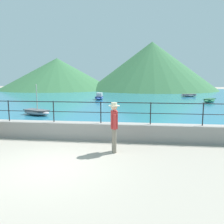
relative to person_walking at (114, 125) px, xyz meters
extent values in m
plane|color=gray|center=(-1.76, -1.60, -0.98)|extent=(120.00, 120.00, 0.00)
cube|color=gray|center=(-1.76, 1.60, -0.63)|extent=(20.00, 0.56, 0.70)
cylinder|color=black|center=(-4.83, 1.60, 0.17)|extent=(0.04, 0.04, 0.90)
cylinder|color=black|center=(-2.78, 1.60, 0.17)|extent=(0.04, 0.04, 0.90)
cylinder|color=black|center=(-0.74, 1.60, 0.17)|extent=(0.04, 0.04, 0.90)
cylinder|color=black|center=(1.30, 1.60, 0.17)|extent=(0.04, 0.04, 0.90)
cylinder|color=black|center=(3.35, 1.60, 0.17)|extent=(0.04, 0.04, 0.90)
cylinder|color=black|center=(-1.76, 1.60, 0.59)|extent=(18.40, 0.04, 0.04)
cylinder|color=black|center=(-1.76, 1.60, 0.17)|extent=(18.40, 0.03, 0.03)
cube|color=#236B89|center=(-1.76, 24.24, -0.95)|extent=(64.00, 44.32, 0.06)
cone|color=#33663D|center=(3.19, 41.79, 4.00)|extent=(26.78, 26.78, 9.95)
cone|color=#33663D|center=(-17.04, 40.69, 2.38)|extent=(24.57, 24.57, 6.72)
cylinder|color=slate|center=(-0.02, 0.09, -0.55)|extent=(0.15, 0.15, 0.86)
cylinder|color=slate|center=(0.02, -0.09, -0.55)|extent=(0.15, 0.15, 0.86)
cube|color=#B22D2D|center=(0.00, 0.00, 0.18)|extent=(0.28, 0.39, 0.60)
cylinder|color=#B22D2D|center=(-0.04, 0.24, 0.14)|extent=(0.09, 0.09, 0.52)
cylinder|color=#B22D2D|center=(0.04, -0.24, 0.14)|extent=(0.09, 0.09, 0.52)
sphere|color=beige|center=(0.00, 0.00, 0.61)|extent=(0.22, 0.22, 0.22)
cylinder|color=beige|center=(0.00, 0.00, 0.66)|extent=(0.38, 0.38, 0.02)
cylinder|color=beige|center=(0.00, 0.00, 0.72)|extent=(0.20, 0.20, 0.10)
ellipsoid|color=gray|center=(7.33, 23.78, -0.74)|extent=(2.47, 1.62, 0.36)
cube|color=#4D4D51|center=(7.33, 23.78, -0.59)|extent=(1.99, 1.34, 0.06)
ellipsoid|color=#2D4C9E|center=(-3.86, 18.46, -0.74)|extent=(1.01, 2.34, 0.36)
cube|color=navy|center=(-3.86, 18.46, -0.59)|extent=(0.85, 1.88, 0.06)
cube|color=silver|center=(-3.87, 18.71, -0.36)|extent=(0.67, 0.83, 0.40)
ellipsoid|color=gray|center=(-6.14, 7.00, -0.74)|extent=(2.47, 1.78, 0.36)
cube|color=#4D4D51|center=(-6.14, 7.00, -0.59)|extent=(1.99, 1.47, 0.06)
cylinder|color=#B2A899|center=(-6.05, 6.96, 0.31)|extent=(0.06, 0.06, 1.73)
ellipsoid|color=#338C59|center=(8.06, 17.11, -0.74)|extent=(2.03, 2.41, 0.36)
cube|color=#1C4D31|center=(8.06, 17.11, -0.59)|extent=(1.66, 1.95, 0.06)
camera|label=1|loc=(0.87, -7.65, 1.61)|focal=36.62mm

